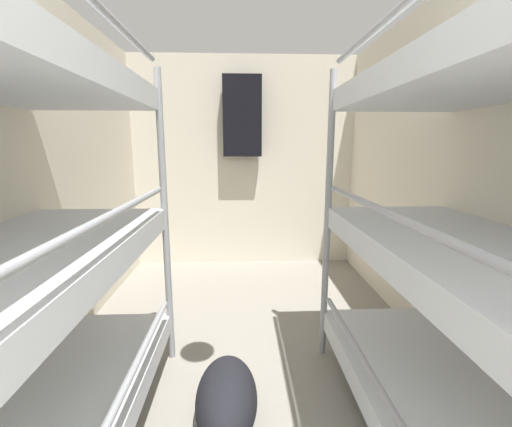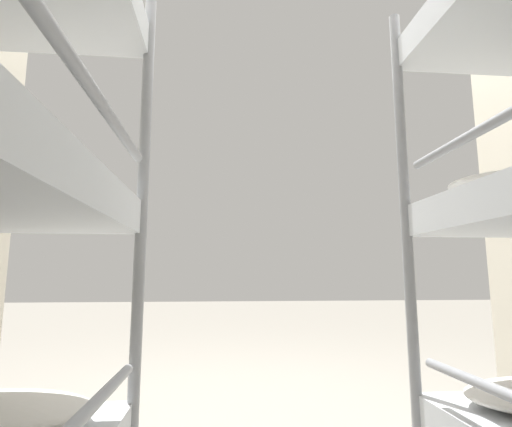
# 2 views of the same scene
# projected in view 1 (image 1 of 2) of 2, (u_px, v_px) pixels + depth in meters

# --- Properties ---
(wall_left) EXTENTS (0.06, 4.48, 2.48)m
(wall_left) POSITION_uv_depth(u_px,v_px,m) (8.00, 183.00, 1.92)
(wall_left) COLOR beige
(wall_left) RESTS_ON ground_plane
(wall_right) EXTENTS (0.06, 4.48, 2.48)m
(wall_right) POSITION_uv_depth(u_px,v_px,m) (473.00, 181.00, 2.04)
(wall_right) COLOR beige
(wall_right) RESTS_ON ground_plane
(wall_back) EXTENTS (2.75, 0.06, 2.48)m
(wall_back) POSITION_uv_depth(u_px,v_px,m) (244.00, 163.00, 4.14)
(wall_back) COLOR beige
(wall_back) RESTS_ON ground_plane
(bunk_stack_right_near) EXTENTS (0.81, 1.85, 1.94)m
(bunk_stack_right_near) POSITION_uv_depth(u_px,v_px,m) (492.00, 265.00, 1.30)
(bunk_stack_right_near) COLOR gray
(bunk_stack_right_near) RESTS_ON ground_plane
(duffel_bag) EXTENTS (0.32, 0.57, 0.32)m
(duffel_bag) POSITION_uv_depth(u_px,v_px,m) (227.00, 398.00, 1.77)
(duffel_bag) COLOR black
(duffel_bag) RESTS_ON ground_plane
(hanging_coat) EXTENTS (0.44, 0.12, 0.90)m
(hanging_coat) POSITION_uv_depth(u_px,v_px,m) (242.00, 116.00, 3.89)
(hanging_coat) COLOR black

